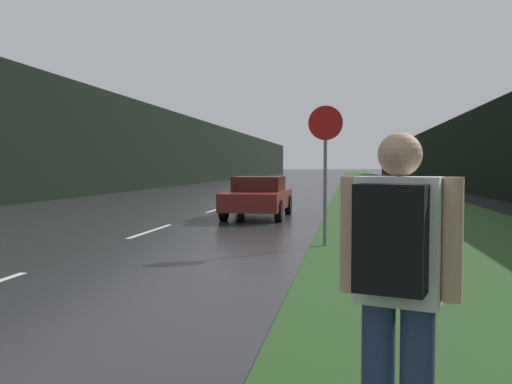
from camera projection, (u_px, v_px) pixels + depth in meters
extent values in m
cube|color=#26471E|center=(380.00, 189.00, 38.47)|extent=(6.00, 240.00, 0.02)
cube|color=silver|center=(151.00, 231.00, 13.78)|extent=(0.12, 3.00, 0.01)
cube|color=silver|center=(217.00, 209.00, 20.67)|extent=(0.12, 3.00, 0.01)
cube|color=silver|center=(249.00, 199.00, 27.57)|extent=(0.12, 3.00, 0.01)
cube|color=silver|center=(269.00, 192.00, 34.46)|extent=(0.12, 3.00, 0.01)
cube|color=black|center=(186.00, 151.00, 51.06)|extent=(2.00, 140.00, 6.15)
cube|color=black|center=(444.00, 156.00, 47.19)|extent=(2.00, 140.00, 5.02)
cylinder|color=slate|center=(325.00, 194.00, 11.07)|extent=(0.07, 0.07, 2.18)
cylinder|color=#B71414|center=(325.00, 123.00, 11.00)|extent=(0.70, 0.02, 0.70)
cube|color=white|center=(399.00, 240.00, 2.84)|extent=(0.48, 0.35, 0.67)
sphere|color=tan|center=(400.00, 155.00, 2.82)|extent=(0.23, 0.23, 0.23)
cylinder|color=tan|center=(350.00, 234.00, 2.95)|extent=(0.10, 0.10, 0.63)
cylinder|color=tan|center=(452.00, 240.00, 2.72)|extent=(0.10, 0.10, 0.63)
cube|color=black|center=(390.00, 239.00, 2.65)|extent=(0.38, 0.27, 0.53)
cube|color=maroon|center=(258.00, 200.00, 17.43)|extent=(1.76, 4.15, 0.55)
cube|color=#40120F|center=(259.00, 184.00, 17.61)|extent=(1.50, 1.87, 0.46)
cylinder|color=black|center=(279.00, 211.00, 16.04)|extent=(0.20, 0.66, 0.66)
cylinder|color=black|center=(224.00, 210.00, 16.31)|extent=(0.20, 0.66, 0.66)
cylinder|color=black|center=(288.00, 205.00, 18.57)|extent=(0.20, 0.66, 0.66)
cylinder|color=black|center=(240.00, 204.00, 18.85)|extent=(0.20, 0.66, 0.66)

